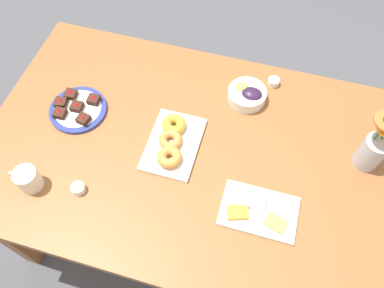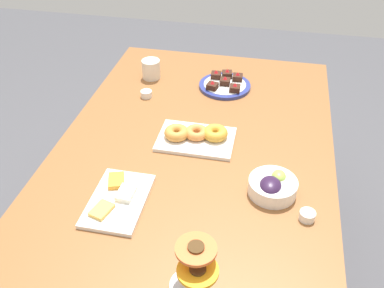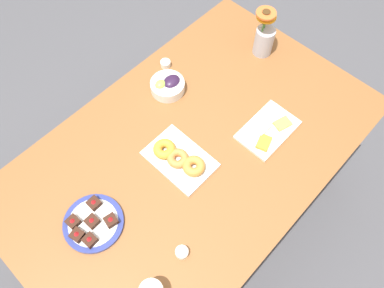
% 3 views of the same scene
% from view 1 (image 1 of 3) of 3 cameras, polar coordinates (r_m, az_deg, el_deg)
% --- Properties ---
extents(ground_plane, '(6.00, 6.00, 0.00)m').
position_cam_1_polar(ground_plane, '(2.08, -0.00, -11.13)').
color(ground_plane, '#4C4C51').
extents(dining_table, '(1.60, 1.00, 0.74)m').
position_cam_1_polar(dining_table, '(1.48, -0.00, -2.50)').
color(dining_table, brown).
rests_on(dining_table, ground_plane).
extents(coffee_mug, '(0.12, 0.08, 0.09)m').
position_cam_1_polar(coffee_mug, '(1.42, -23.75, -4.89)').
color(coffee_mug, silver).
rests_on(coffee_mug, dining_table).
extents(grape_bowl, '(0.15, 0.15, 0.07)m').
position_cam_1_polar(grape_bowl, '(1.54, 8.43, 7.46)').
color(grape_bowl, white).
rests_on(grape_bowl, dining_table).
extents(cheese_platter, '(0.26, 0.17, 0.03)m').
position_cam_1_polar(cheese_platter, '(1.31, 10.00, -10.04)').
color(cheese_platter, white).
rests_on(cheese_platter, dining_table).
extents(croissant_platter, '(0.19, 0.28, 0.05)m').
position_cam_1_polar(croissant_platter, '(1.40, -3.02, 0.29)').
color(croissant_platter, white).
rests_on(croissant_platter, dining_table).
extents(jam_cup_honey, '(0.05, 0.05, 0.03)m').
position_cam_1_polar(jam_cup_honey, '(1.62, 12.33, 9.27)').
color(jam_cup_honey, white).
rests_on(jam_cup_honey, dining_table).
extents(jam_cup_berry, '(0.05, 0.05, 0.03)m').
position_cam_1_polar(jam_cup_berry, '(1.38, -16.96, -6.47)').
color(jam_cup_berry, white).
rests_on(jam_cup_berry, dining_table).
extents(dessert_plate, '(0.23, 0.23, 0.05)m').
position_cam_1_polar(dessert_plate, '(1.57, -17.07, 5.15)').
color(dessert_plate, navy).
rests_on(dessert_plate, dining_table).
extents(flower_vase, '(0.11, 0.11, 0.25)m').
position_cam_1_polar(flower_vase, '(1.45, 25.88, -0.74)').
color(flower_vase, '#B2B2BC').
rests_on(flower_vase, dining_table).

